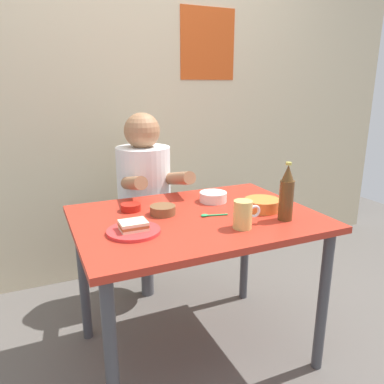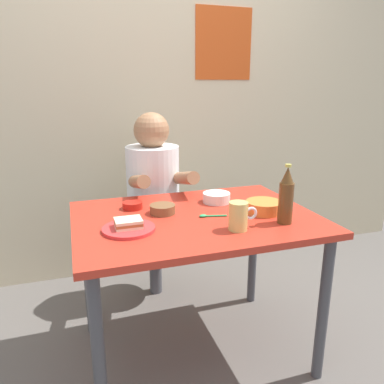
% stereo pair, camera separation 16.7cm
% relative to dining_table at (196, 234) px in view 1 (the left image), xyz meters
% --- Properties ---
extents(ground_plane, '(6.00, 6.00, 0.00)m').
position_rel_dining_table_xyz_m(ground_plane, '(0.00, 0.00, -0.65)').
color(ground_plane, '#59544F').
extents(wall_back, '(4.40, 0.09, 2.60)m').
position_rel_dining_table_xyz_m(wall_back, '(0.00, 1.05, 0.65)').
color(wall_back, beige).
rests_on(wall_back, ground).
extents(dining_table, '(1.10, 0.80, 0.74)m').
position_rel_dining_table_xyz_m(dining_table, '(0.00, 0.00, 0.00)').
color(dining_table, '#B72D1E').
rests_on(dining_table, ground).
extents(stool, '(0.34, 0.34, 0.45)m').
position_rel_dining_table_xyz_m(stool, '(-0.06, 0.63, -0.30)').
color(stool, '#4C4C51').
rests_on(stool, ground).
extents(person_seated, '(0.33, 0.56, 0.72)m').
position_rel_dining_table_xyz_m(person_seated, '(-0.06, 0.62, 0.12)').
color(person_seated, white).
rests_on(person_seated, stool).
extents(plate_orange, '(0.22, 0.22, 0.01)m').
position_rel_dining_table_xyz_m(plate_orange, '(-0.32, -0.09, 0.10)').
color(plate_orange, red).
rests_on(plate_orange, dining_table).
extents(sandwich, '(0.11, 0.09, 0.04)m').
position_rel_dining_table_xyz_m(sandwich, '(-0.32, -0.09, 0.13)').
color(sandwich, beige).
rests_on(sandwich, plate_orange).
extents(beer_mug, '(0.13, 0.08, 0.12)m').
position_rel_dining_table_xyz_m(beer_mug, '(0.11, -0.22, 0.15)').
color(beer_mug, '#D1BC66').
rests_on(beer_mug, dining_table).
extents(beer_bottle, '(0.06, 0.06, 0.26)m').
position_rel_dining_table_xyz_m(beer_bottle, '(0.34, -0.21, 0.21)').
color(beer_bottle, '#593819').
rests_on(beer_bottle, dining_table).
extents(rice_bowl_white, '(0.14, 0.14, 0.05)m').
position_rel_dining_table_xyz_m(rice_bowl_white, '(0.17, 0.16, 0.12)').
color(rice_bowl_white, silver).
rests_on(rice_bowl_white, dining_table).
extents(soup_bowl_orange, '(0.17, 0.17, 0.05)m').
position_rel_dining_table_xyz_m(soup_bowl_orange, '(0.32, -0.06, 0.12)').
color(soup_bowl_orange, orange).
rests_on(soup_bowl_orange, dining_table).
extents(condiment_bowl_brown, '(0.12, 0.12, 0.04)m').
position_rel_dining_table_xyz_m(condiment_bowl_brown, '(-0.14, 0.08, 0.12)').
color(condiment_bowl_brown, brown).
rests_on(condiment_bowl_brown, dining_table).
extents(sambal_bowl_red, '(0.10, 0.10, 0.03)m').
position_rel_dining_table_xyz_m(sambal_bowl_red, '(-0.26, 0.19, 0.11)').
color(sambal_bowl_red, '#B21E14').
rests_on(sambal_bowl_red, dining_table).
extents(spoon, '(0.13, 0.04, 0.01)m').
position_rel_dining_table_xyz_m(spoon, '(0.05, -0.03, 0.10)').
color(spoon, '#26A559').
rests_on(spoon, dining_table).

